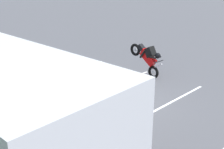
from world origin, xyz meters
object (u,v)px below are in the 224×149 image
(spectator_far_left, at_px, (93,112))
(spectator_centre, at_px, (42,90))
(parked_motorcycle_silver, at_px, (95,145))
(stunt_motorcycle, at_px, (148,57))
(spectator_left, at_px, (58,102))

(spectator_far_left, bearing_deg, spectator_centre, 2.32)
(spectator_far_left, distance_m, parked_motorcycle_silver, 1.00)
(parked_motorcycle_silver, bearing_deg, stunt_motorcycle, -63.93)
(spectator_left, height_order, parked_motorcycle_silver, spectator_left)
(spectator_left, relative_size, parked_motorcycle_silver, 0.86)
(parked_motorcycle_silver, bearing_deg, spectator_left, -6.85)
(spectator_centre, relative_size, stunt_motorcycle, 0.82)
(spectator_left, bearing_deg, parked_motorcycle_silver, 173.15)
(spectator_far_left, relative_size, spectator_left, 0.98)
(parked_motorcycle_silver, bearing_deg, spectator_centre, -8.09)
(spectator_far_left, xyz_separation_m, parked_motorcycle_silver, (-0.65, 0.53, -0.54))
(spectator_far_left, height_order, spectator_centre, spectator_far_left)
(spectator_far_left, xyz_separation_m, stunt_motorcycle, (2.36, -5.63, -0.06))
(spectator_far_left, height_order, spectator_left, spectator_left)
(spectator_far_left, distance_m, spectator_centre, 2.42)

